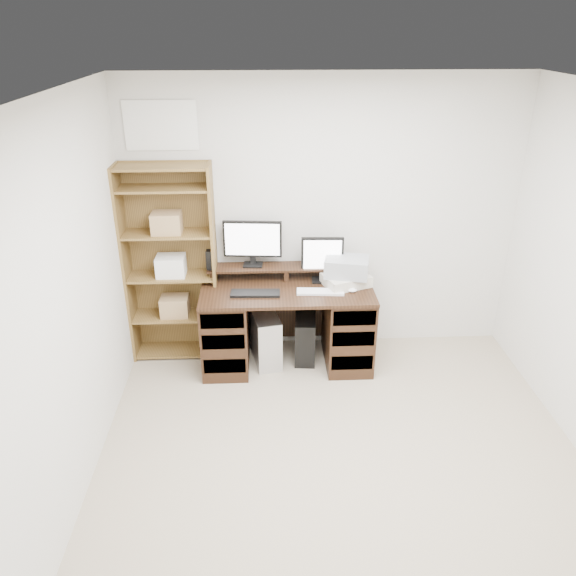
{
  "coord_description": "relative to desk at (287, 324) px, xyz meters",
  "views": [
    {
      "loc": [
        -0.53,
        -2.76,
        2.86
      ],
      "look_at": [
        -0.33,
        1.43,
        0.85
      ],
      "focal_mm": 35.0,
      "sensor_mm": 36.0,
      "label": 1
    }
  ],
  "objects": [
    {
      "name": "bookshelf",
      "position": [
        -1.02,
        0.21,
        0.53
      ],
      "size": [
        0.8,
        0.3,
        1.8
      ],
      "color": "brown",
      "rests_on": "ground"
    },
    {
      "name": "speaker",
      "position": [
        -0.66,
        0.17,
        0.57
      ],
      "size": [
        0.08,
        0.08,
        0.18
      ],
      "primitive_type": "cube",
      "rotation": [
        0.0,
        0.0,
        -0.07
      ],
      "color": "black",
      "rests_on": "riser_shelf"
    },
    {
      "name": "desk",
      "position": [
        0.0,
        0.0,
        0.0
      ],
      "size": [
        1.5,
        0.7,
        0.75
      ],
      "color": "black",
      "rests_on": "ground"
    },
    {
      "name": "riser_shelf",
      "position": [
        -0.0,
        0.21,
        0.45
      ],
      "size": [
        1.4,
        0.22,
        0.12
      ],
      "color": "black",
      "rests_on": "desk"
    },
    {
      "name": "tower_silver",
      "position": [
        -0.2,
        0.03,
        -0.15
      ],
      "size": [
        0.3,
        0.51,
        0.48
      ],
      "primitive_type": "cube",
      "rotation": [
        0.0,
        0.0,
        0.19
      ],
      "color": "silver",
      "rests_on": "ground"
    },
    {
      "name": "basket",
      "position": [
        0.52,
        0.04,
        0.54
      ],
      "size": [
        0.42,
        0.34,
        0.16
      ],
      "primitive_type": "cube",
      "rotation": [
        0.0,
        0.0,
        -0.22
      ],
      "color": "#91969B",
      "rests_on": "printer"
    },
    {
      "name": "monitor_small",
      "position": [
        0.32,
        0.15,
        0.58
      ],
      "size": [
        0.37,
        0.14,
        0.41
      ],
      "rotation": [
        0.0,
        0.0,
        -0.04
      ],
      "color": "black",
      "rests_on": "desk"
    },
    {
      "name": "tower_black",
      "position": [
        0.17,
        0.07,
        -0.18
      ],
      "size": [
        0.22,
        0.44,
        0.43
      ],
      "rotation": [
        0.0,
        0.0,
        -0.09
      ],
      "color": "black",
      "rests_on": "ground"
    },
    {
      "name": "room",
      "position": [
        0.33,
        -1.64,
        0.86
      ],
      "size": [
        3.54,
        4.04,
        2.54
      ],
      "color": "tan",
      "rests_on": "ground"
    },
    {
      "name": "keyboard_white",
      "position": [
        0.28,
        -0.11,
        0.37
      ],
      "size": [
        0.41,
        0.15,
        0.02
      ],
      "primitive_type": "cube",
      "rotation": [
        0.0,
        0.0,
        -0.08
      ],
      "color": "silver",
      "rests_on": "desk"
    },
    {
      "name": "mouse",
      "position": [
        0.56,
        -0.11,
        0.38
      ],
      "size": [
        0.09,
        0.07,
        0.03
      ],
      "primitive_type": "ellipsoid",
      "rotation": [
        0.0,
        0.0,
        -0.21
      ],
      "color": "silver",
      "rests_on": "desk"
    },
    {
      "name": "monitor_wide",
      "position": [
        -0.29,
        0.25,
        0.71
      ],
      "size": [
        0.52,
        0.15,
        0.41
      ],
      "rotation": [
        0.0,
        0.0,
        -0.09
      ],
      "color": "black",
      "rests_on": "riser_shelf"
    },
    {
      "name": "keyboard_black",
      "position": [
        -0.27,
        -0.12,
        0.37
      ],
      "size": [
        0.42,
        0.16,
        0.02
      ],
      "primitive_type": "cube",
      "rotation": [
        0.0,
        0.0,
        -0.04
      ],
      "color": "black",
      "rests_on": "desk"
    },
    {
      "name": "printer",
      "position": [
        0.52,
        0.04,
        0.41
      ],
      "size": [
        0.46,
        0.4,
        0.09
      ],
      "primitive_type": "cube",
      "rotation": [
        0.0,
        0.0,
        0.36
      ],
      "color": "beige",
      "rests_on": "desk"
    }
  ]
}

